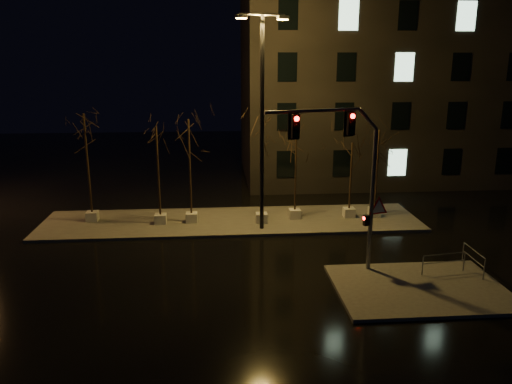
{
  "coord_description": "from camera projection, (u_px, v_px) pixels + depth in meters",
  "views": [
    {
      "loc": [
        -0.81,
        -21.93,
        9.27
      ],
      "look_at": [
        1.13,
        2.37,
        2.8
      ],
      "focal_mm": 35.0,
      "sensor_mm": 36.0,
      "label": 1
    }
  ],
  "objects": [
    {
      "name": "streetlight_main",
      "position": [
        262.0,
        110.0,
        26.23
      ],
      "size": [
        2.79,
        1.17,
        11.38
      ],
      "rotation": [
        0.0,
        0.0,
        0.31
      ],
      "color": "black",
      "rests_on": "median"
    },
    {
      "name": "tree_5",
      "position": [
        352.0,
        159.0,
        29.04
      ],
      "size": [
        1.8,
        1.8,
        4.61
      ],
      "color": "#BAB9AE",
      "rests_on": "median"
    },
    {
      "name": "tree_3",
      "position": [
        262.0,
        140.0,
        27.7
      ],
      "size": [
        1.8,
        1.8,
        6.34
      ],
      "color": "#BAB9AE",
      "rests_on": "median"
    },
    {
      "name": "tree_4",
      "position": [
        296.0,
        149.0,
        28.61
      ],
      "size": [
        1.8,
        1.8,
        5.5
      ],
      "color": "#BAB9AE",
      "rests_on": "median"
    },
    {
      "name": "sidewalk_corner",
      "position": [
        419.0,
        288.0,
        20.76
      ],
      "size": [
        7.0,
        5.0,
        0.15
      ],
      "primitive_type": "cube",
      "color": "#44423D",
      "rests_on": "ground"
    },
    {
      "name": "guard_rail_b",
      "position": [
        474.0,
        257.0,
        22.17
      ],
      "size": [
        0.11,
        2.04,
        0.97
      ],
      "rotation": [
        0.0,
        0.0,
        1.54
      ],
      "color": "slate",
      "rests_on": "sidewalk_corner"
    },
    {
      "name": "tree_6",
      "position": [
        378.0,
        150.0,
        28.99
      ],
      "size": [
        1.8,
        1.8,
        5.34
      ],
      "color": "#BAB9AE",
      "rests_on": "median"
    },
    {
      "name": "building",
      "position": [
        400.0,
        83.0,
        40.07
      ],
      "size": [
        25.0,
        12.0,
        15.0
      ],
      "primitive_type": "cube",
      "color": "black",
      "rests_on": "ground"
    },
    {
      "name": "tree_1",
      "position": [
        157.0,
        149.0,
        27.62
      ],
      "size": [
        1.8,
        1.8,
        5.73
      ],
      "color": "#BAB9AE",
      "rests_on": "median"
    },
    {
      "name": "ground",
      "position": [
        236.0,
        262.0,
        23.57
      ],
      "size": [
        90.0,
        90.0,
        0.0
      ],
      "primitive_type": "plane",
      "color": "black",
      "rests_on": "ground"
    },
    {
      "name": "tree_2",
      "position": [
        189.0,
        143.0,
        27.8
      ],
      "size": [
        1.8,
        1.8,
        6.11
      ],
      "color": "#BAB9AE",
      "rests_on": "median"
    },
    {
      "name": "tree_0",
      "position": [
        85.0,
        138.0,
        27.98
      ],
      "size": [
        1.8,
        1.8,
        6.42
      ],
      "color": "#BAB9AE",
      "rests_on": "median"
    },
    {
      "name": "traffic_signal_mast",
      "position": [
        350.0,
        167.0,
        20.91
      ],
      "size": [
        5.73,
        1.72,
        7.24
      ],
      "rotation": [
        0.0,
        0.0,
        0.29
      ],
      "color": "slate",
      "rests_on": "sidewalk_corner"
    },
    {
      "name": "median",
      "position": [
        232.0,
        221.0,
        29.33
      ],
      "size": [
        22.0,
        5.0,
        0.15
      ],
      "primitive_type": "cube",
      "color": "#44423D",
      "rests_on": "ground"
    },
    {
      "name": "guard_rail_a",
      "position": [
        444.0,
        260.0,
        21.92
      ],
      "size": [
        2.07,
        0.33,
        0.9
      ],
      "rotation": [
        0.0,
        0.0,
        0.14
      ],
      "color": "slate",
      "rests_on": "sidewalk_corner"
    }
  ]
}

